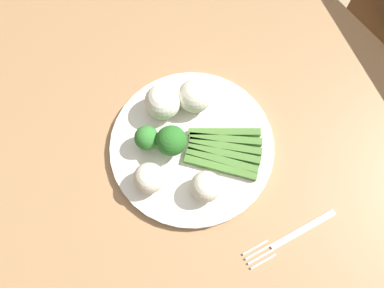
{
  "coord_description": "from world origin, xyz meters",
  "views": [
    {
      "loc": [
        -0.12,
        0.1,
        1.42
      ],
      "look_at": [
        0.07,
        -0.04,
        0.77
      ],
      "focal_mm": 38.35,
      "sensor_mm": 36.0,
      "label": 1
    }
  ],
  "objects_px": {
    "asparagus_bundle": "(224,150)",
    "cauliflower_near_center": "(195,96)",
    "dining_table": "(197,204)",
    "cauliflower_right": "(206,187)",
    "broccoli_left": "(171,141)",
    "fork": "(290,237)",
    "broccoli_front_left": "(147,138)",
    "cauliflower_mid": "(163,102)",
    "plate": "(192,146)",
    "cauliflower_edge": "(149,178)"
  },
  "relations": [
    {
      "from": "broccoli_front_left",
      "to": "cauliflower_right",
      "type": "relative_size",
      "value": 0.99
    },
    {
      "from": "plate",
      "to": "asparagus_bundle",
      "type": "height_order",
      "value": "asparagus_bundle"
    },
    {
      "from": "plate",
      "to": "broccoli_front_left",
      "type": "height_order",
      "value": "broccoli_front_left"
    },
    {
      "from": "plate",
      "to": "cauliflower_edge",
      "type": "height_order",
      "value": "cauliflower_edge"
    },
    {
      "from": "plate",
      "to": "fork",
      "type": "bearing_deg",
      "value": -170.23
    },
    {
      "from": "plate",
      "to": "broccoli_left",
      "type": "distance_m",
      "value": 0.05
    },
    {
      "from": "broccoli_front_left",
      "to": "dining_table",
      "type": "bearing_deg",
      "value": -169.41
    },
    {
      "from": "dining_table",
      "to": "cauliflower_right",
      "type": "xyz_separation_m",
      "value": [
        -0.01,
        -0.01,
        0.15
      ]
    },
    {
      "from": "dining_table",
      "to": "cauliflower_mid",
      "type": "xyz_separation_m",
      "value": [
        0.15,
        -0.04,
        0.16
      ]
    },
    {
      "from": "broccoli_front_left",
      "to": "cauliflower_right",
      "type": "bearing_deg",
      "value": -166.14
    },
    {
      "from": "asparagus_bundle",
      "to": "broccoli_front_left",
      "type": "height_order",
      "value": "broccoli_front_left"
    },
    {
      "from": "cauliflower_edge",
      "to": "fork",
      "type": "height_order",
      "value": "cauliflower_edge"
    },
    {
      "from": "broccoli_front_left",
      "to": "broccoli_left",
      "type": "relative_size",
      "value": 0.8
    },
    {
      "from": "broccoli_left",
      "to": "fork",
      "type": "distance_m",
      "value": 0.24
    },
    {
      "from": "broccoli_front_left",
      "to": "cauliflower_mid",
      "type": "relative_size",
      "value": 0.81
    },
    {
      "from": "dining_table",
      "to": "asparagus_bundle",
      "type": "relative_size",
      "value": 8.66
    },
    {
      "from": "cauliflower_near_center",
      "to": "dining_table",
      "type": "bearing_deg",
      "value": 145.56
    },
    {
      "from": "cauliflower_edge",
      "to": "fork",
      "type": "distance_m",
      "value": 0.24
    },
    {
      "from": "dining_table",
      "to": "broccoli_front_left",
      "type": "height_order",
      "value": "broccoli_front_left"
    },
    {
      "from": "dining_table",
      "to": "cauliflower_near_center",
      "type": "relative_size",
      "value": 20.76
    },
    {
      "from": "cauliflower_near_center",
      "to": "cauliflower_mid",
      "type": "distance_m",
      "value": 0.06
    },
    {
      "from": "broccoli_left",
      "to": "cauliflower_mid",
      "type": "height_order",
      "value": "same"
    },
    {
      "from": "plate",
      "to": "fork",
      "type": "distance_m",
      "value": 0.22
    },
    {
      "from": "broccoli_left",
      "to": "cauliflower_edge",
      "type": "height_order",
      "value": "broccoli_left"
    },
    {
      "from": "broccoli_left",
      "to": "cauliflower_near_center",
      "type": "height_order",
      "value": "broccoli_left"
    },
    {
      "from": "broccoli_left",
      "to": "cauliflower_near_center",
      "type": "xyz_separation_m",
      "value": [
        0.04,
        -0.08,
        -0.01
      ]
    },
    {
      "from": "cauliflower_edge",
      "to": "broccoli_front_left",
      "type": "bearing_deg",
      "value": -31.11
    },
    {
      "from": "cauliflower_edge",
      "to": "cauliflower_mid",
      "type": "height_order",
      "value": "cauliflower_mid"
    },
    {
      "from": "fork",
      "to": "broccoli_left",
      "type": "bearing_deg",
      "value": -65.81
    },
    {
      "from": "broccoli_left",
      "to": "broccoli_front_left",
      "type": "bearing_deg",
      "value": 43.35
    },
    {
      "from": "dining_table",
      "to": "asparagus_bundle",
      "type": "height_order",
      "value": "asparagus_bundle"
    },
    {
      "from": "broccoli_left",
      "to": "cauliflower_near_center",
      "type": "distance_m",
      "value": 0.09
    },
    {
      "from": "cauliflower_edge",
      "to": "fork",
      "type": "xyz_separation_m",
      "value": [
        -0.2,
        -0.13,
        -0.04
      ]
    },
    {
      "from": "dining_table",
      "to": "broccoli_left",
      "type": "xyz_separation_m",
      "value": [
        0.08,
        -0.01,
        0.16
      ]
    },
    {
      "from": "cauliflower_edge",
      "to": "fork",
      "type": "bearing_deg",
      "value": -147.32
    },
    {
      "from": "cauliflower_right",
      "to": "cauliflower_mid",
      "type": "xyz_separation_m",
      "value": [
        0.16,
        -0.03,
        0.01
      ]
    },
    {
      "from": "asparagus_bundle",
      "to": "plate",
      "type": "bearing_deg",
      "value": 178.46
    },
    {
      "from": "asparagus_bundle",
      "to": "fork",
      "type": "relative_size",
      "value": 0.84
    },
    {
      "from": "fork",
      "to": "broccoli_front_left",
      "type": "bearing_deg",
      "value": -61.89
    },
    {
      "from": "asparagus_bundle",
      "to": "cauliflower_mid",
      "type": "height_order",
      "value": "cauliflower_mid"
    },
    {
      "from": "broccoli_front_left",
      "to": "cauliflower_mid",
      "type": "bearing_deg",
      "value": -57.2
    },
    {
      "from": "cauliflower_right",
      "to": "cauliflower_near_center",
      "type": "relative_size",
      "value": 0.86
    },
    {
      "from": "broccoli_front_left",
      "to": "broccoli_left",
      "type": "distance_m",
      "value": 0.04
    },
    {
      "from": "asparagus_bundle",
      "to": "cauliflower_near_center",
      "type": "distance_m",
      "value": 0.1
    },
    {
      "from": "plate",
      "to": "cauliflower_edge",
      "type": "bearing_deg",
      "value": 97.29
    },
    {
      "from": "broccoli_left",
      "to": "cauliflower_right",
      "type": "relative_size",
      "value": 1.23
    },
    {
      "from": "broccoli_front_left",
      "to": "fork",
      "type": "distance_m",
      "value": 0.28
    },
    {
      "from": "plate",
      "to": "broccoli_left",
      "type": "relative_size",
      "value": 4.53
    },
    {
      "from": "fork",
      "to": "cauliflower_near_center",
      "type": "bearing_deg",
      "value": -84.69
    },
    {
      "from": "asparagus_bundle",
      "to": "broccoli_left",
      "type": "distance_m",
      "value": 0.09
    }
  ]
}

